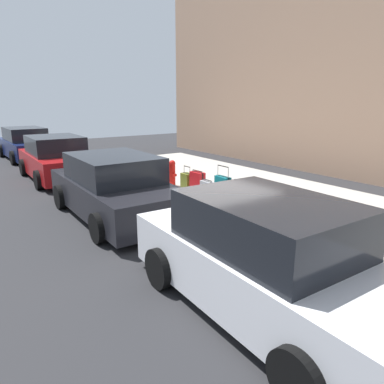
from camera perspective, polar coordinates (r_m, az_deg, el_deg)
ground_plane at (r=8.76m, az=3.15°, el=-4.25°), size 40.00×40.00×0.00m
sidewalk_curb at (r=10.41m, az=14.03°, el=-1.19°), size 18.00×5.00×0.14m
suitcase_silver_0 at (r=7.21m, az=22.76°, el=-5.76°), size 0.51×0.27×0.70m
suitcase_red_1 at (r=7.53m, az=18.82°, el=-4.68°), size 0.51×0.20×0.66m
suitcase_olive_2 at (r=7.86m, az=15.59°, el=-3.99°), size 0.37×0.23×0.75m
suitcase_navy_3 at (r=8.13m, az=12.69°, el=-2.88°), size 0.42×0.19×0.65m
suitcase_maroon_4 at (r=8.58m, az=10.45°, el=-1.86°), size 0.49×0.25×0.64m
suitcase_black_5 at (r=8.98m, az=7.68°, el=-0.61°), size 0.52×0.30×0.76m
suitcase_teal_6 at (r=9.38m, az=4.96°, el=0.29°), size 0.49×0.19×1.04m
suitcase_silver_7 at (r=9.82m, az=2.48°, el=0.27°), size 0.47×0.19×0.57m
suitcase_red_8 at (r=10.31m, az=0.89°, el=1.42°), size 0.49×0.25×0.73m
suitcase_olive_9 at (r=10.75m, az=-0.81°, el=1.63°), size 0.38×0.25×0.77m
fire_hydrant at (r=11.36m, az=-3.22°, el=3.17°), size 0.39×0.21×0.84m
bollard_post at (r=11.86m, az=-5.54°, el=3.34°), size 0.15×0.15×0.76m
parked_car_white_0 at (r=4.91m, az=11.78°, el=-10.76°), size 4.38×2.08×1.61m
parked_car_charcoal_1 at (r=8.92m, az=-12.42°, el=0.66°), size 4.63×2.18×1.55m
parked_car_red_2 at (r=13.88m, az=-21.07°, el=5.00°), size 4.34×2.11×1.57m
parked_car_navy_3 at (r=19.26m, az=-25.28°, el=6.98°), size 4.63×2.11×1.54m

